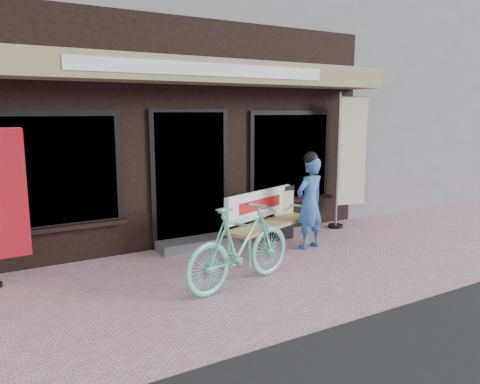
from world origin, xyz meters
TOP-DOWN VIEW (x-y plane):
  - ground at (0.00, 0.00)m, footprint 70.00×70.00m
  - storefront at (0.00, 4.96)m, footprint 7.00×6.77m
  - neighbor_right_near at (8.50, 5.50)m, footprint 10.00×7.00m
  - bench at (0.86, 1.07)m, footprint 1.78×1.01m
  - person at (1.54, 0.83)m, footprint 0.58×0.43m
  - bicycle at (-0.25, -0.03)m, footprint 1.80×0.88m
  - nobori_red at (-2.74, 1.50)m, footprint 0.60×0.23m
  - nobori_cream at (3.06, 1.56)m, footprint 0.74×0.32m
  - menu_stand at (1.44, 1.43)m, footprint 0.46×0.12m

SIDE VIEW (x-z plane):
  - ground at x=0.00m, z-range 0.00..0.00m
  - menu_stand at x=1.44m, z-range 0.01..0.93m
  - bicycle at x=-0.25m, z-range 0.00..1.04m
  - bench at x=0.86m, z-range 0.08..1.03m
  - person at x=1.54m, z-range -0.01..1.53m
  - nobori_red at x=-2.74m, z-range 0.03..2.07m
  - nobori_cream at x=3.06m, z-range 0.04..2.54m
  - neighbor_right_near at x=8.50m, z-range 0.00..5.60m
  - storefront at x=0.00m, z-range -0.01..5.99m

